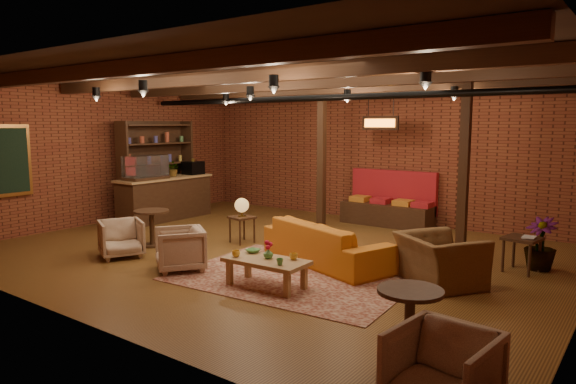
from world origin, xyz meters
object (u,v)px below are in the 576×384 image
Objects in this scene: coffee_table at (266,262)px; plant_tall at (544,191)px; armchair_b at (180,247)px; round_table_left at (152,222)px; armchair_far at (442,369)px; armchair_a at (121,237)px; sofa at (327,243)px; side_table_book at (522,240)px; side_table_lamp at (242,209)px; round_table_right at (410,314)px; armchair_right at (440,252)px.

coffee_table is 4.55m from plant_tall.
round_table_left is at bearing -169.78° from armchair_b.
armchair_far is at bearing -87.99° from plant_tall.
coffee_table is 3.62m from armchair_far.
armchair_a is (0.20, -0.84, -0.11)m from round_table_left.
sofa reaches higher than side_table_book.
round_table_left is (-1.21, -1.24, -0.21)m from side_table_lamp.
side_table_book is at bearing -35.31° from armchair_a.
side_table_book is (2.75, 1.40, 0.16)m from sofa.
plant_tall is at bearing 55.48° from side_table_book.
armchair_b reaches higher than round_table_right.
side_table_lamp is at bearing -164.90° from plant_tall.
plant_tall is (6.13, 3.46, 0.92)m from armchair_a.
armchair_far is (5.30, -3.63, -0.29)m from side_table_lamp.
side_table_lamp reaches higher than armchair_a.
armchair_far reaches higher than coffee_table.
side_table_book is at bearing -84.55° from armchair_right.
coffee_table is 1.66m from armchair_b.
armchair_b reaches higher than round_table_left.
plant_tall is at bearing 98.98° from armchair_far.
side_table_book is (5.92, 3.15, 0.16)m from armchair_a.
coffee_table is 1.77× the size of round_table_left.
sofa is at bearing 88.49° from coffee_table.
armchair_a is at bearing -150.57° from plant_tall.
armchair_a is 0.93× the size of armchair_far.
armchair_right is 1.43× the size of armchair_far.
side_table_book is at bearing 20.69° from round_table_left.
plant_tall reaches higher than side_table_book.
armchair_far is at bearing -34.40° from side_table_lamp.
plant_tall reaches higher than armchair_b.
sofa is at bearing 140.48° from armchair_far.
armchair_right is at bearing -120.55° from side_table_book.
side_table_lamp is 1.52× the size of side_table_book.
side_table_lamp is 6.43m from armchair_far.
armchair_right is 1.91× the size of side_table_book.
armchair_b is 1.29× the size of side_table_book.
plant_tall is (0.40, 4.31, 0.78)m from round_table_right.
armchair_right is (1.93, 0.01, 0.13)m from sofa.
armchair_a is 6.49m from armchair_far.
round_table_left is 6.16m from round_table_right.
plant_tall is at bearing 15.10° from side_table_lamp.
side_table_lamp is (-2.12, 1.90, 0.31)m from coffee_table.
round_table_left is at bearing 168.64° from coffee_table.
round_table_left is at bearing 164.11° from round_table_right.
armchair_a reaches higher than sofa.
side_table_lamp is 0.35× the size of plant_tall.
side_table_lamp is 2.11m from armchair_b.
armchair_right is at bearing 61.07° from armchair_b.
armchair_right reaches higher than armchair_a.
round_table_left is at bearing -159.31° from side_table_book.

